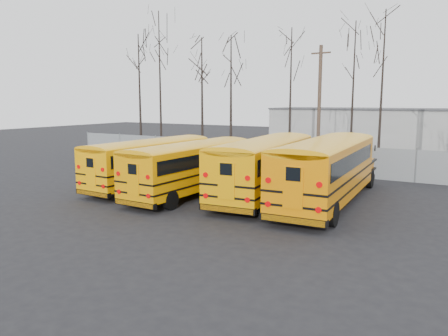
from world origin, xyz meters
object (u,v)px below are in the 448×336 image
Objects in this scene: bus_c at (266,162)px; bus_d at (328,165)px; bus_a at (152,159)px; bus_b at (193,164)px; utility_pole_left at (319,102)px.

bus_d is (3.23, -0.02, 0.07)m from bus_c.
bus_b reaches higher than bus_a.
bus_b is 16.71m from utility_pole_left.
bus_a is 9.99m from bus_d.
bus_b is (3.21, -0.55, 0.02)m from bus_a.
bus_b is at bearing -7.43° from bus_a.
bus_c is at bearing -74.27° from utility_pole_left.
bus_c is 0.97× the size of bus_d.
bus_a is 6.78m from bus_c.
utility_pole_left is at bearing 107.06° from bus_d.
bus_a is 0.99× the size of bus_b.
utility_pole_left reaches higher than bus_a.
bus_d is at bearing 7.31° from bus_a.
bus_b is 3.80m from bus_c.
bus_c reaches higher than bus_a.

